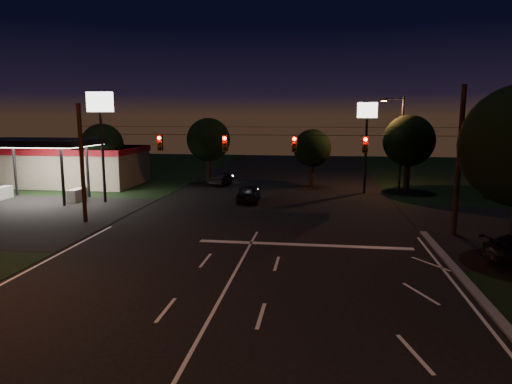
# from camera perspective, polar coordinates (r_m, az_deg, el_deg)

# --- Properties ---
(ground) EXTENTS (140.00, 140.00, 0.00)m
(ground) POSITION_cam_1_polar(r_m,az_deg,el_deg) (15.75, -7.20, -17.73)
(ground) COLOR black
(ground) RESTS_ON ground
(stop_bar) EXTENTS (12.00, 0.50, 0.01)m
(stop_bar) POSITION_cam_1_polar(r_m,az_deg,el_deg) (26.01, 5.99, -6.57)
(stop_bar) COLOR silver
(stop_bar) RESTS_ON ground
(utility_pole_right) EXTENTS (0.30, 0.30, 9.00)m
(utility_pole_right) POSITION_cam_1_polar(r_m,az_deg,el_deg) (30.50, 23.46, -4.92)
(utility_pole_right) COLOR black
(utility_pole_right) RESTS_ON ground
(utility_pole_left) EXTENTS (0.28, 0.28, 8.00)m
(utility_pole_left) POSITION_cam_1_polar(r_m,az_deg,el_deg) (33.36, -20.52, -3.55)
(utility_pole_left) COLOR black
(utility_pole_left) RESTS_ON ground
(signal_span) EXTENTS (24.00, 0.40, 1.56)m
(signal_span) POSITION_cam_1_polar(r_m,az_deg,el_deg) (28.75, 0.42, 6.15)
(signal_span) COLOR black
(signal_span) RESTS_ON ground
(gas_station) EXTENTS (14.20, 16.10, 5.25)m
(gas_station) POSITION_cam_1_polar(r_m,az_deg,el_deg) (51.06, -22.24, 3.40)
(gas_station) COLOR gray
(gas_station) RESTS_ON ground
(pole_sign_left_near) EXTENTS (2.20, 0.30, 9.10)m
(pole_sign_left_near) POSITION_cam_1_polar(r_m,az_deg,el_deg) (39.70, -18.84, 8.71)
(pole_sign_left_near) COLOR black
(pole_sign_left_near) RESTS_ON ground
(pole_sign_right) EXTENTS (1.80, 0.30, 8.40)m
(pole_sign_right) POSITION_cam_1_polar(r_m,az_deg,el_deg) (43.70, 13.67, 8.00)
(pole_sign_right) COLOR black
(pole_sign_right) RESTS_ON ground
(street_light_right_far) EXTENTS (2.20, 0.35, 9.00)m
(street_light_right_far) POSITION_cam_1_polar(r_m,az_deg,el_deg) (46.13, 17.42, 6.66)
(street_light_right_far) COLOR black
(street_light_right_far) RESTS_ON ground
(tree_far_a) EXTENTS (4.20, 4.20, 6.42)m
(tree_far_a) POSITION_cam_1_polar(r_m,az_deg,el_deg) (48.83, -18.57, 5.57)
(tree_far_a) COLOR black
(tree_far_a) RESTS_ON ground
(tree_far_b) EXTENTS (4.60, 4.60, 6.98)m
(tree_far_b) POSITION_cam_1_polar(r_m,az_deg,el_deg) (49.12, -5.90, 6.45)
(tree_far_b) COLOR black
(tree_far_b) RESTS_ON ground
(tree_far_c) EXTENTS (3.80, 3.80, 5.86)m
(tree_far_c) POSITION_cam_1_polar(r_m,az_deg,el_deg) (46.71, 7.08, 5.40)
(tree_far_c) COLOR black
(tree_far_c) RESTS_ON ground
(tree_far_d) EXTENTS (4.80, 4.80, 7.30)m
(tree_far_d) POSITION_cam_1_polar(r_m,az_deg,el_deg) (45.43, 18.55, 6.04)
(tree_far_d) COLOR black
(tree_far_d) RESTS_ON ground
(tree_far_e) EXTENTS (4.00, 4.00, 6.18)m
(tree_far_e) POSITION_cam_1_polar(r_m,az_deg,el_deg) (45.68, 28.89, 4.47)
(tree_far_e) COLOR black
(tree_far_e) RESTS_ON ground
(car_oncoming_a) EXTENTS (1.94, 4.44, 1.49)m
(car_oncoming_a) POSITION_cam_1_polar(r_m,az_deg,el_deg) (38.45, -0.95, -0.14)
(car_oncoming_a) COLOR black
(car_oncoming_a) RESTS_ON ground
(car_oncoming_b) EXTENTS (1.79, 4.03, 1.29)m
(car_oncoming_b) POSITION_cam_1_polar(r_m,az_deg,el_deg) (48.12, -4.33, 1.66)
(car_oncoming_b) COLOR black
(car_oncoming_b) RESTS_ON ground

